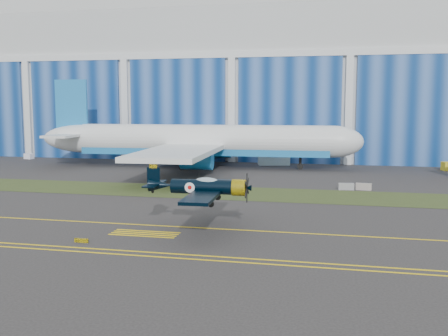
# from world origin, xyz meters

# --- Properties ---
(ground) EXTENTS (260.00, 260.00, 0.00)m
(ground) POSITION_xyz_m (0.00, 0.00, 0.00)
(ground) COLOR #343132
(ground) RESTS_ON ground
(grass_median) EXTENTS (260.00, 10.00, 0.02)m
(grass_median) POSITION_xyz_m (0.00, 14.00, 0.02)
(grass_median) COLOR #475128
(grass_median) RESTS_ON ground
(hangar) EXTENTS (220.00, 45.70, 30.00)m
(hangar) POSITION_xyz_m (0.00, 71.79, 14.96)
(hangar) COLOR silver
(hangar) RESTS_ON ground
(taxiway_centreline) EXTENTS (200.00, 0.20, 0.02)m
(taxiway_centreline) POSITION_xyz_m (0.00, -5.00, 0.01)
(taxiway_centreline) COLOR yellow
(taxiway_centreline) RESTS_ON ground
(edge_line_near) EXTENTS (80.00, 0.20, 0.02)m
(edge_line_near) POSITION_xyz_m (0.00, -14.50, 0.01)
(edge_line_near) COLOR yellow
(edge_line_near) RESTS_ON ground
(edge_line_far) EXTENTS (80.00, 0.20, 0.02)m
(edge_line_far) POSITION_xyz_m (0.00, -13.50, 0.01)
(edge_line_far) COLOR yellow
(edge_line_far) RESTS_ON ground
(hold_short_ladder) EXTENTS (6.00, 2.40, 0.02)m
(hold_short_ladder) POSITION_xyz_m (-18.00, -8.10, 0.01)
(hold_short_ladder) COLOR yellow
(hold_short_ladder) RESTS_ON ground
(guard_board_left) EXTENTS (1.20, 0.15, 0.35)m
(guard_board_left) POSITION_xyz_m (-22.00, -12.00, 0.17)
(guard_board_left) COLOR yellow
(guard_board_left) RESTS_ON ground
(warbird) EXTENTS (11.30, 13.40, 3.82)m
(warbird) POSITION_xyz_m (-13.43, -5.52, 3.92)
(warbird) COLOR black
(warbird) RESTS_ON ground
(jetliner) EXTENTS (64.11, 55.14, 21.58)m
(jetliner) POSITION_xyz_m (-25.15, 39.50, 10.79)
(jetliner) COLOR silver
(jetliner) RESTS_ON ground
(shipping_container) EXTENTS (6.10, 3.68, 2.47)m
(shipping_container) POSITION_xyz_m (-13.30, 45.65, 1.23)
(shipping_container) COLOR white
(shipping_container) RESTS_ON ground
(cart) EXTENTS (2.09, 1.58, 1.12)m
(cart) POSITION_xyz_m (-63.77, 45.41, 0.56)
(cart) COLOR white
(cart) RESTS_ON ground
(barrier_a) EXTENTS (2.06, 0.85, 0.90)m
(barrier_a) POSITION_xyz_m (-0.51, 19.66, 0.45)
(barrier_a) COLOR gray
(barrier_a) RESTS_ON ground
(barrier_b) EXTENTS (2.06, 0.86, 0.90)m
(barrier_b) POSITION_xyz_m (1.74, 20.04, 0.45)
(barrier_b) COLOR gray
(barrier_b) RESTS_ON ground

